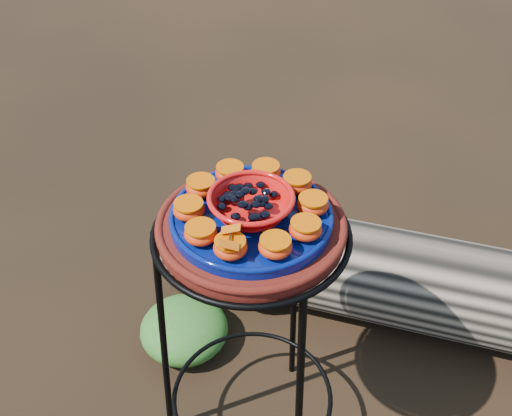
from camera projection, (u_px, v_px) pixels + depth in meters
The scene contains 19 objects.
plant_stand at pixel (252, 345), 1.50m from camera, with size 0.44×0.44×0.70m, color black, non-canonical shape.
terracotta_saucer at pixel (251, 228), 1.27m from camera, with size 0.37×0.37×0.03m, color #3F100C.
cobalt_plate at pixel (251, 218), 1.25m from camera, with size 0.32×0.32×0.02m, color #01114B.
red_bowl at pixel (251, 205), 1.23m from camera, with size 0.16×0.16×0.04m, color red, non-canonical shape.
glass_gems at pixel (251, 192), 1.21m from camera, with size 0.12×0.12×0.02m, color black, non-canonical shape.
orange_half_0 at pixel (230, 247), 1.15m from camera, with size 0.06×0.06×0.03m, color red.
orange_half_1 at pixel (275, 246), 1.15m from camera, with size 0.06×0.06×0.03m, color red.
orange_half_2 at pixel (305, 229), 1.18m from camera, with size 0.06×0.06×0.03m, color red.
orange_half_3 at pixel (313, 205), 1.24m from camera, with size 0.06×0.06×0.03m, color red.
orange_half_4 at pixel (297, 183), 1.29m from camera, with size 0.06×0.06×0.03m, color red.
orange_half_5 at pixel (266, 172), 1.32m from camera, with size 0.06×0.06×0.03m, color red.
orange_half_6 at pixel (230, 173), 1.32m from camera, with size 0.06×0.06×0.03m, color red.
orange_half_7 at pixel (201, 187), 1.28m from camera, with size 0.06×0.06×0.03m, color red.
orange_half_8 at pixel (189, 210), 1.23m from camera, with size 0.06×0.06×0.03m, color red.
orange_half_9 at pixel (201, 233), 1.18m from camera, with size 0.06×0.06×0.03m, color red.
butterfly at pixel (230, 238), 1.13m from camera, with size 0.08×0.05×0.01m, color #CA4F07, non-canonical shape.
driftwood_log at pixel (424, 283), 1.93m from camera, with size 1.60×0.42×0.30m, color black, non-canonical shape.
foliage_left at pixel (184, 328), 1.90m from camera, with size 0.26×0.26×0.13m, color #2A5C1B.
foliage_back at pixel (264, 272), 2.08m from camera, with size 0.28×0.28×0.14m, color #2A5C1B.
Camera 1 is at (0.50, -0.81, 1.55)m, focal length 45.00 mm.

